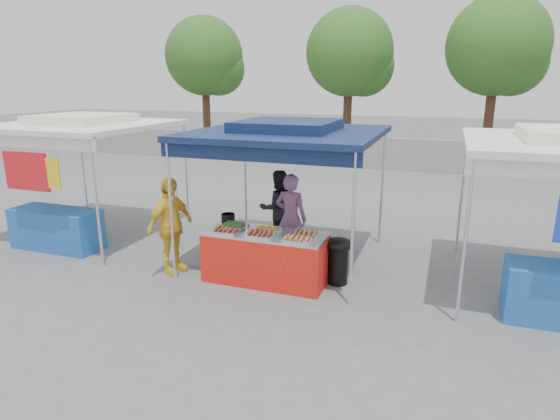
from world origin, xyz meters
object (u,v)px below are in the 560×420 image
(wok_burner, at_px, (338,257))
(vendor_woman, at_px, (291,218))
(helper_man, at_px, (278,208))
(vendor_table, at_px, (266,257))
(customer_person, at_px, (170,226))
(cooking_pot, at_px, (228,218))

(wok_burner, bearing_deg, vendor_woman, 166.03)
(helper_man, bearing_deg, wok_burner, 102.27)
(vendor_table, bearing_deg, customer_person, -173.49)
(vendor_woman, bearing_deg, cooking_pot, 40.20)
(wok_burner, distance_m, vendor_woman, 1.31)
(vendor_table, height_order, customer_person, customer_person)
(wok_burner, height_order, vendor_woman, vendor_woman)
(helper_man, relative_size, customer_person, 0.92)
(vendor_woman, relative_size, customer_person, 0.98)
(vendor_table, xyz_separation_m, cooking_pot, (-0.85, 0.36, 0.49))
(helper_man, bearing_deg, customer_person, 22.27)
(vendor_table, distance_m, wok_burner, 1.19)
(wok_burner, distance_m, customer_person, 2.89)
(cooking_pot, height_order, helper_man, helper_man)
(vendor_woman, xyz_separation_m, customer_person, (-1.77, -1.20, 0.02))
(cooking_pot, height_order, vendor_woman, vendor_woman)
(cooking_pot, height_order, customer_person, customer_person)
(wok_burner, distance_m, helper_man, 2.16)
(cooking_pot, distance_m, vendor_woman, 1.15)
(cooking_pot, relative_size, customer_person, 0.14)
(wok_burner, bearing_deg, customer_person, -150.47)
(cooking_pot, xyz_separation_m, vendor_woman, (0.95, 0.64, -0.09))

